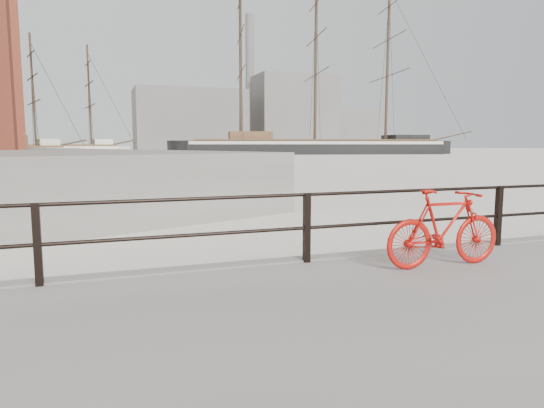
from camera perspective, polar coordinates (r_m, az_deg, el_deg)
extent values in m
plane|color=white|center=(9.21, 24.14, -6.38)|extent=(400.00, 400.00, 0.00)
imported|color=red|center=(7.09, 19.61, -2.69)|extent=(1.81, 0.31, 1.09)
cube|color=gray|center=(148.92, -9.67, 9.64)|extent=(32.00, 18.00, 18.00)
cube|color=gray|center=(163.65, 2.35, 10.54)|extent=(26.00, 20.00, 24.00)
cube|color=gray|center=(177.75, 8.69, 8.58)|extent=(20.00, 16.00, 14.00)
cylinder|color=gray|center=(164.92, -2.62, 14.00)|extent=(2.80, 2.80, 44.00)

